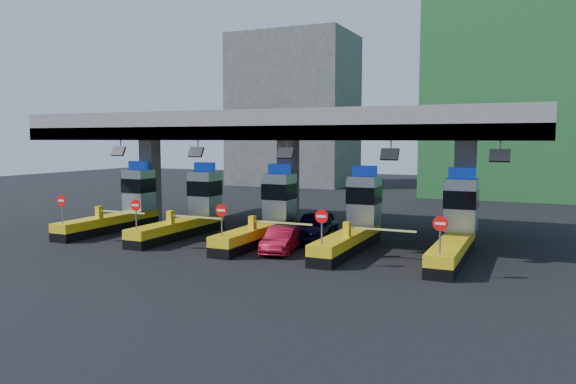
% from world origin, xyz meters
% --- Properties ---
extents(ground, '(120.00, 120.00, 0.00)m').
position_xyz_m(ground, '(0.00, 0.00, 0.00)').
color(ground, black).
rests_on(ground, ground).
extents(toll_canopy, '(28.00, 12.09, 7.00)m').
position_xyz_m(toll_canopy, '(0.00, 2.87, 6.13)').
color(toll_canopy, slate).
rests_on(toll_canopy, ground).
extents(toll_lane_far_left, '(4.43, 8.00, 4.16)m').
position_xyz_m(toll_lane_far_left, '(-10.00, 0.28, 1.40)').
color(toll_lane_far_left, black).
rests_on(toll_lane_far_left, ground).
extents(toll_lane_left, '(4.43, 8.00, 4.16)m').
position_xyz_m(toll_lane_left, '(-5.00, 0.28, 1.40)').
color(toll_lane_left, black).
rests_on(toll_lane_left, ground).
extents(toll_lane_center, '(4.43, 8.00, 4.16)m').
position_xyz_m(toll_lane_center, '(0.00, 0.28, 1.40)').
color(toll_lane_center, black).
rests_on(toll_lane_center, ground).
extents(toll_lane_right, '(4.43, 8.00, 4.16)m').
position_xyz_m(toll_lane_right, '(5.00, 0.28, 1.40)').
color(toll_lane_right, black).
rests_on(toll_lane_right, ground).
extents(toll_lane_far_right, '(4.43, 8.00, 4.16)m').
position_xyz_m(toll_lane_far_right, '(10.00, 0.28, 1.40)').
color(toll_lane_far_right, black).
rests_on(toll_lane_far_right, ground).
extents(bg_building_scaffold, '(18.00, 12.00, 28.00)m').
position_xyz_m(bg_building_scaffold, '(12.00, 32.00, 14.00)').
color(bg_building_scaffold, '#1E5926').
rests_on(bg_building_scaffold, ground).
extents(bg_building_concrete, '(14.00, 10.00, 18.00)m').
position_xyz_m(bg_building_concrete, '(-14.00, 36.00, 9.00)').
color(bg_building_concrete, '#4C4C49').
rests_on(bg_building_concrete, ground).
extents(van, '(2.81, 5.23, 1.69)m').
position_xyz_m(van, '(2.41, 1.25, 0.84)').
color(van, black).
rests_on(van, ground).
extents(red_car, '(1.98, 3.95, 1.24)m').
position_xyz_m(red_car, '(2.00, -2.26, 0.62)').
color(red_car, maroon).
rests_on(red_car, ground).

